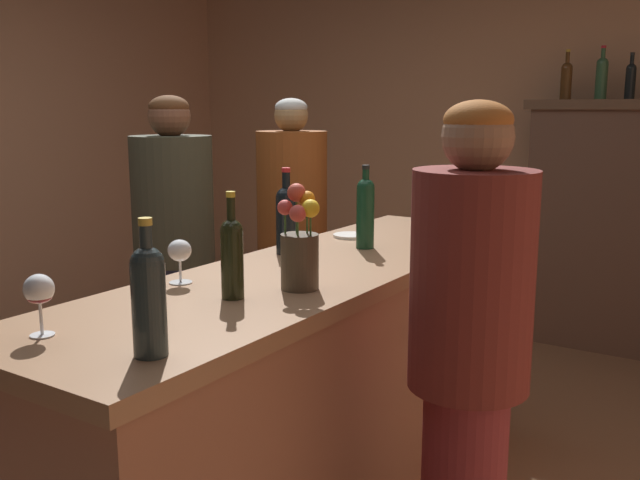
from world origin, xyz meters
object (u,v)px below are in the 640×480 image
object	(u,v)px
wine_bottle_syrah	(286,216)
display_bottle_midleft	(602,76)
display_cabinet	(605,220)
wine_glass_front	(39,292)
wine_bottle_chardonnay	(429,205)
display_bottle_center	(631,79)
wine_glass_mid	(180,252)
display_bottle_left	(566,79)
bartender	(468,358)
cheese_plate	(350,236)
patron_by_cabinet	(175,252)
wine_bottle_malbec	(232,254)
wine_bottle_pinot	(149,295)
patron_tall	(292,239)
bar_counter	(314,398)
flower_arrangement	(300,248)
wine_bottle_rose	(365,210)

from	to	relation	value
wine_bottle_syrah	display_bottle_midleft	distance (m)	2.72
display_cabinet	wine_glass_front	bearing A→B (deg)	-98.53
display_bottle_midleft	wine_bottle_chardonnay	bearing A→B (deg)	-96.03
wine_bottle_chardonnay	wine_glass_front	size ratio (longest dim) A/B	2.01
display_cabinet	display_bottle_center	size ratio (longest dim) A/B	5.64
wine_glass_mid	wine_bottle_syrah	bearing A→B (deg)	88.47
wine_glass_front	display_bottle_left	xyz separation A→B (m)	(0.26, 3.70, 0.61)
display_cabinet	display_bottle_left	world-z (taller)	display_bottle_left
wine_bottle_syrah	wine_glass_front	size ratio (longest dim) A/B	2.12
wine_bottle_chardonnay	display_bottle_center	bearing A→B (deg)	79.37
wine_glass_mid	bartender	distance (m)	0.92
wine_bottle_syrah	bartender	size ratio (longest dim) A/B	0.21
cheese_plate	bartender	size ratio (longest dim) A/B	0.10
wine_bottle_chardonnay	patron_by_cabinet	size ratio (longest dim) A/B	0.19
wine_bottle_malbec	display_bottle_midleft	bearing A→B (deg)	84.50
wine_bottle_pinot	wine_glass_front	xyz separation A→B (m)	(-0.32, -0.05, -0.03)
wine_bottle_chardonnay	wine_glass_mid	distance (m)	1.15
display_cabinet	display_bottle_left	distance (m)	0.93
display_bottle_center	patron_tall	size ratio (longest dim) A/B	0.18
wine_bottle_syrah	wine_bottle_malbec	bearing A→B (deg)	-68.27
wine_bottle_chardonnay	wine_glass_mid	world-z (taller)	wine_bottle_chardonnay
wine_glass_mid	patron_by_cabinet	distance (m)	1.13
wine_bottle_syrah	wine_bottle_malbec	distance (m)	0.63
bar_counter	wine_bottle_chardonnay	distance (m)	0.92
patron_by_cabinet	bartender	xyz separation A→B (m)	(1.66, -0.56, -0.01)
wine_bottle_syrah	display_bottle_left	xyz separation A→B (m)	(0.33, 2.60, 0.58)
wine_glass_mid	display_cabinet	bearing A→B (deg)	78.46
display_bottle_left	wine_bottle_chardonnay	bearing A→B (deg)	-90.11
patron_tall	bartender	world-z (taller)	patron_tall
flower_arrangement	display_bottle_center	xyz separation A→B (m)	(0.37, 3.00, 0.59)
display_bottle_center	patron_tall	world-z (taller)	display_bottle_center
wine_glass_mid	display_bottle_midleft	size ratio (longest dim) A/B	0.42
flower_arrangement	bartender	xyz separation A→B (m)	(0.51, 0.07, -0.26)
wine_bottle_pinot	wine_bottle_rose	bearing A→B (deg)	98.67
bar_counter	wine_bottle_malbec	size ratio (longest dim) A/B	7.63
wine_bottle_pinot	patron_tall	size ratio (longest dim) A/B	0.19
wine_bottle_pinot	patron_tall	world-z (taller)	patron_tall
bar_counter	flower_arrangement	distance (m)	0.69
wine_glass_front	wine_glass_mid	distance (m)	0.56
wine_bottle_rose	patron_tall	size ratio (longest dim) A/B	0.21
wine_bottle_malbec	flower_arrangement	world-z (taller)	flower_arrangement
wine_glass_mid	patron_tall	size ratio (longest dim) A/B	0.09
wine_bottle_rose	patron_by_cabinet	world-z (taller)	patron_by_cabinet
wine_glass_mid	flower_arrangement	xyz separation A→B (m)	(0.35, 0.14, 0.03)
display_bottle_midleft	display_bottle_center	distance (m)	0.17
wine_bottle_pinot	flower_arrangement	size ratio (longest dim) A/B	0.97
flower_arrangement	display_bottle_left	distance (m)	3.06
wine_bottle_syrah	display_bottle_left	distance (m)	2.68
display_cabinet	bartender	distance (m)	2.94
wine_bottle_rose	wine_glass_mid	bearing A→B (deg)	-104.47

